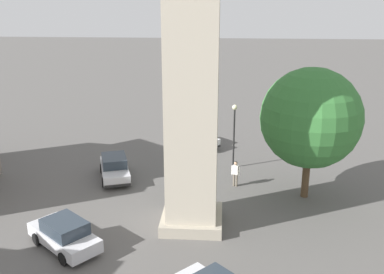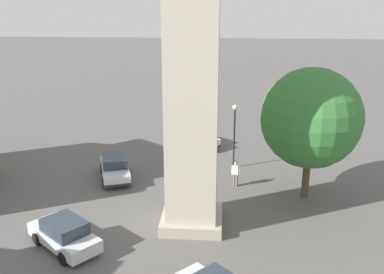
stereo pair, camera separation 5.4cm
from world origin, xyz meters
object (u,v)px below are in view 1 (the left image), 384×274
(tree, at_px, (311,118))
(lamp_post, at_px, (234,126))
(car_red_corner, at_px, (195,137))
(car_white_side, at_px, (115,168))
(car_blue_kerb, at_px, (64,234))
(pedestrian, at_px, (236,171))

(tree, xyz_separation_m, lamp_post, (-4.27, 4.41, -1.86))
(car_red_corner, bearing_deg, car_white_side, -125.47)
(car_white_side, height_order, tree, tree)
(car_red_corner, relative_size, lamp_post, 0.90)
(car_blue_kerb, relative_size, tree, 0.54)
(tree, distance_m, lamp_post, 6.41)
(car_blue_kerb, height_order, car_white_side, same)
(car_blue_kerb, bearing_deg, car_red_corner, 71.07)
(car_blue_kerb, xyz_separation_m, car_white_side, (0.41, 8.61, 0.00))
(car_blue_kerb, distance_m, tree, 14.88)
(car_red_corner, distance_m, tree, 12.18)
(pedestrian, height_order, lamp_post, lamp_post)
(car_white_side, distance_m, pedestrian, 8.05)
(car_blue_kerb, xyz_separation_m, tree, (12.61, 6.69, 4.21))
(car_white_side, relative_size, lamp_post, 0.97)
(car_red_corner, distance_m, lamp_post, 5.83)
(car_white_side, distance_m, tree, 13.05)
(lamp_post, bearing_deg, car_blue_kerb, -126.93)
(pedestrian, height_order, tree, tree)
(car_red_corner, height_order, tree, tree)
(car_red_corner, relative_size, pedestrian, 2.45)
(car_red_corner, distance_m, pedestrian, 8.20)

